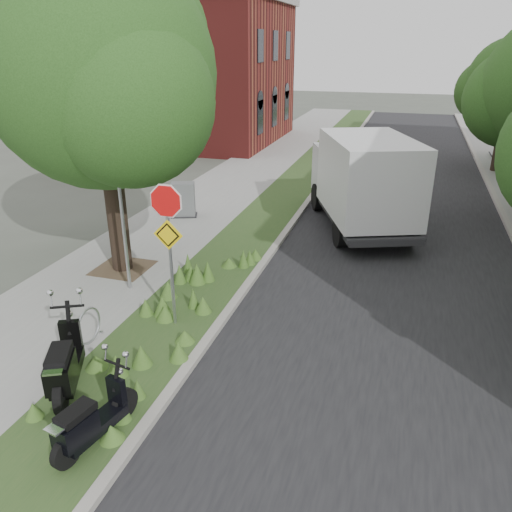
{
  "coord_description": "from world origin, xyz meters",
  "views": [
    {
      "loc": [
        3.03,
        -7.86,
        5.69
      ],
      "look_at": [
        0.01,
        2.0,
        1.3
      ],
      "focal_mm": 35.0,
      "sensor_mm": 36.0,
      "label": 1
    }
  ],
  "objects": [
    {
      "name": "street_tree_main",
      "position": [
        -4.08,
        2.86,
        4.8
      ],
      "size": [
        6.21,
        5.54,
        7.66
      ],
      "color": "black",
      "rests_on": "ground"
    },
    {
      "name": "far_tree_c",
      "position": [
        6.94,
        18.04,
        3.95
      ],
      "size": [
        4.37,
        3.89,
        5.93
      ],
      "color": "black",
      "rests_on": "ground"
    },
    {
      "name": "verge",
      "position": [
        -1.5,
        10.0,
        0.06
      ],
      "size": [
        2.0,
        60.0,
        0.12
      ],
      "primitive_type": "cube",
      "color": "#2B4B20",
      "rests_on": "ground"
    },
    {
      "name": "road",
      "position": [
        3.0,
        10.0,
        0.01
      ],
      "size": [
        7.0,
        60.0,
        0.01
      ],
      "primitive_type": "cube",
      "color": "black",
      "rests_on": "ground"
    },
    {
      "name": "box_truck",
      "position": [
        1.7,
        8.23,
        1.72
      ],
      "size": [
        4.19,
        6.22,
        2.63
      ],
      "color": "#262628",
      "rests_on": "ground"
    },
    {
      "name": "kerb_far",
      "position": [
        6.5,
        10.0,
        0.07
      ],
      "size": [
        0.2,
        60.0,
        0.13
      ],
      "primitive_type": "cube",
      "color": "#9E9991",
      "rests_on": "ground"
    },
    {
      "name": "sign_assembly",
      "position": [
        -1.4,
        0.58,
        2.33
      ],
      "size": [
        0.94,
        0.08,
        3.22
      ],
      "color": "#A5A8AD",
      "rests_on": "ground"
    },
    {
      "name": "scooter_far",
      "position": [
        -1.04,
        -3.08,
        0.51
      ],
      "size": [
        0.58,
        1.67,
        0.8
      ],
      "color": "black",
      "rests_on": "ground"
    },
    {
      "name": "scooter_near",
      "position": [
        -2.15,
        -2.08,
        0.58
      ],
      "size": [
        1.05,
        1.85,
        0.95
      ],
      "color": "black",
      "rests_on": "ground"
    },
    {
      "name": "brick_building",
      "position": [
        -9.5,
        22.0,
        4.21
      ],
      "size": [
        9.4,
        10.4,
        8.3
      ],
      "color": "maroon",
      "rests_on": "ground"
    },
    {
      "name": "bare_post",
      "position": [
        -3.2,
        1.8,
        2.12
      ],
      "size": [
        0.08,
        0.08,
        4.0
      ],
      "color": "#A5A8AD",
      "rests_on": "ground"
    },
    {
      "name": "kerb_near",
      "position": [
        -0.5,
        10.0,
        0.07
      ],
      "size": [
        0.2,
        60.0,
        0.13
      ],
      "primitive_type": "cube",
      "color": "#9E9991",
      "rests_on": "ground"
    },
    {
      "name": "sidewalk_near",
      "position": [
        -4.25,
        10.0,
        0.06
      ],
      "size": [
        3.5,
        60.0,
        0.12
      ],
      "primitive_type": "cube",
      "color": "gray",
      "rests_on": "ground"
    },
    {
      "name": "bike_hoop",
      "position": [
        -2.7,
        -0.6,
        0.5
      ],
      "size": [
        0.06,
        0.78,
        0.77
      ],
      "color": "#A5A8AD",
      "rests_on": "ground"
    },
    {
      "name": "ground",
      "position": [
        0.0,
        0.0,
        0.0
      ],
      "size": [
        120.0,
        120.0,
        0.0
      ],
      "primitive_type": "plane",
      "color": "#4C5147",
      "rests_on": "ground"
    },
    {
      "name": "utility_cabinet",
      "position": [
        -4.29,
        7.37,
        0.69
      ],
      "size": [
        1.04,
        0.86,
        1.18
      ],
      "color": "#262628",
      "rests_on": "ground"
    }
  ]
}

